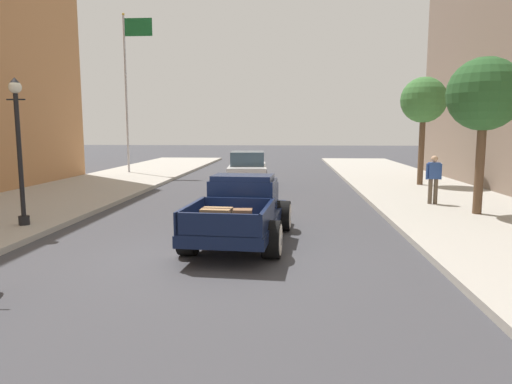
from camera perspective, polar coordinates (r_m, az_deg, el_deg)
ground_plane at (r=9.82m, az=-5.62°, el=-8.09°), size 140.00×140.00×0.00m
hotrod_truck_navy at (r=11.24m, az=-1.66°, el=-2.09°), size 2.42×5.03×1.58m
car_background_white at (r=21.86m, az=-1.04°, el=2.73°), size 2.09×4.41×1.65m
pedestrian_sidewalk_right at (r=16.78m, az=21.12°, el=1.79°), size 0.53×0.22×1.65m
street_lamp_near at (r=13.56m, az=-27.30°, el=5.67°), size 0.50×0.32×3.85m
flagpole at (r=28.59m, az=-15.40°, el=13.68°), size 1.74×0.16×9.16m
street_tree_nearest at (r=15.29m, az=26.41°, el=10.66°), size 2.14×2.14×4.62m
street_tree_second at (r=22.50m, az=20.03°, el=10.52°), size 2.05×2.05×4.88m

